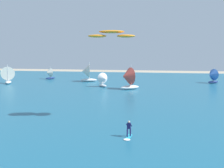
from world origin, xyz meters
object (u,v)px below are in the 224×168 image
Objects in this scene: kite at (112,34)px; sailboat_leading at (127,78)px; sailboat_near_shore at (104,80)px; sailboat_heeled_over at (49,73)px; kitesurfer at (128,132)px; sailboat_mid_left at (212,76)px; sailboat_outermost at (8,75)px; sailboat_far_left at (86,73)px.

kite is 1.08× the size of sailboat_leading.
sailboat_near_shore is 24.54m from sailboat_heeled_over.
sailboat_leading is at bearing 91.86° from kite.
kitesurfer is 0.36× the size of sailboat_leading.
sailboat_mid_left is (27.29, 11.89, 0.22)m from sailboat_near_shore.
sailboat_outermost is (-53.94, -9.26, 0.35)m from sailboat_mid_left.
sailboat_mid_left is at bearing 69.55° from kitesurfer.
sailboat_leading is at bearing -44.52° from sailboat_far_left.
sailboat_outermost is 1.32× the size of sailboat_heeled_over.
sailboat_heeled_over is (-29.80, 49.33, 1.17)m from kitesurfer.
sailboat_leading is at bearing -9.65° from sailboat_outermost.
sailboat_near_shore is at bearing 154.11° from sailboat_leading.
kite reaches higher than sailboat_heeled_over.
sailboat_heeled_over is 0.70× the size of sailboat_far_left.
sailboat_leading is 31.20m from sailboat_heeled_over.
kite is (-2.84, 6.60, 10.04)m from kitesurfer.
sailboat_leading reaches higher than sailboat_mid_left.
sailboat_outermost is at bearing -119.77° from sailboat_heeled_over.
sailboat_heeled_over is at bearing 121.14° from kitesurfer.
sailboat_heeled_over is (-20.09, 14.09, 0.01)m from sailboat_near_shore.
sailboat_outermost reaches higher than sailboat_heeled_over.
sailboat_mid_left is 1.12× the size of sailboat_heeled_over.
sailboat_far_left reaches higher than sailboat_heeled_over.
sailboat_near_shore is 0.75× the size of sailboat_outermost.
sailboat_near_shore is 0.69× the size of sailboat_far_left.
sailboat_leading is 33.16m from sailboat_outermost.
kite reaches higher than sailboat_leading.
sailboat_leading is 18.35m from sailboat_far_left.
sailboat_near_shore is 0.89× the size of sailboat_mid_left.
sailboat_far_left is (-16.76, 45.17, 1.93)m from kitesurfer.
sailboat_near_shore reaches higher than kitesurfer.
kite is at bearing 113.29° from kitesurfer.
sailboat_heeled_over is at bearing 177.34° from sailboat_mid_left.
sailboat_mid_left reaches higher than sailboat_near_shore.
sailboat_leading reaches higher than sailboat_near_shore.
kite reaches higher than sailboat_outermost.
sailboat_mid_left is 54.73m from sailboat_outermost.
kite is 30.76m from sailboat_near_shore.
kite is at bearing -57.74° from sailboat_heeled_over.
sailboat_mid_left is at bearing 34.90° from sailboat_leading.
kitesurfer is 0.46× the size of sailboat_mid_left.
sailboat_near_shore is 26.78m from sailboat_outermost.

